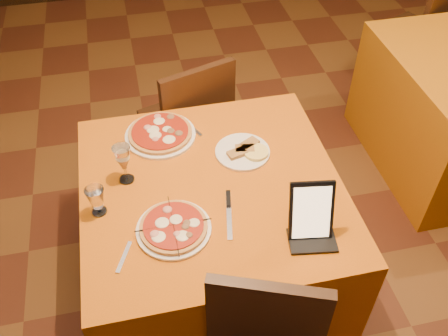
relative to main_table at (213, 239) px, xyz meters
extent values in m
cube|color=#5E2D19|center=(0.15, -0.02, -0.38)|extent=(6.00, 7.00, 0.01)
cube|color=#C05E0C|center=(0.00, 0.00, 0.00)|extent=(1.10, 1.10, 0.75)
cylinder|color=white|center=(-0.19, -0.21, 0.38)|extent=(0.29, 0.29, 0.01)
cylinder|color=#AD4C23|center=(-0.19, -0.21, 0.40)|extent=(0.26, 0.26, 0.02)
cylinder|color=white|center=(-0.17, 0.36, 0.38)|extent=(0.33, 0.33, 0.01)
cylinder|color=#AD4C23|center=(-0.17, 0.36, 0.40)|extent=(0.30, 0.30, 0.02)
cylinder|color=white|center=(0.18, 0.16, 0.38)|extent=(0.25, 0.25, 0.01)
cylinder|color=olive|center=(0.18, 0.16, 0.40)|extent=(0.15, 0.15, 0.02)
cube|color=black|center=(0.32, -0.32, 0.49)|extent=(0.18, 0.12, 0.23)
cube|color=silver|center=(0.03, -0.18, 0.38)|extent=(0.07, 0.25, 0.01)
cube|color=#BABCC2|center=(-0.39, -0.29, 0.38)|extent=(0.07, 0.14, 0.01)
cube|color=silver|center=(-0.01, 0.38, 0.38)|extent=(0.07, 0.13, 0.01)
camera|label=1|loc=(-0.26, -1.43, 1.91)|focal=40.00mm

